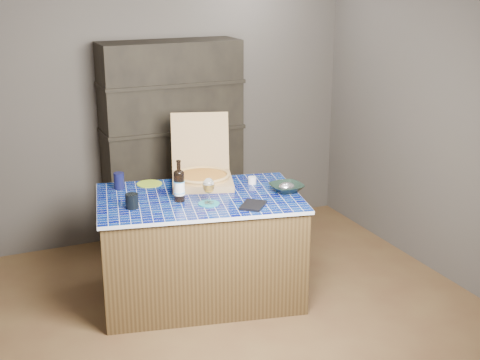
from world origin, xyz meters
name	(u,v)px	position (x,y,z in m)	size (l,w,h in m)	color
room	(242,147)	(0.00, 0.00, 1.25)	(3.50, 3.50, 3.50)	brown
shelving_unit	(173,144)	(0.00, 1.53, 0.90)	(1.20, 0.41, 1.80)	black
kitchen_island	(200,247)	(-0.17, 0.38, 0.40)	(1.62, 1.21, 0.80)	#4F3A1F
pizza_box	(202,174)	(-0.04, 0.67, 0.87)	(0.60, 0.67, 0.50)	tan
mead_bottle	(179,185)	(-0.33, 0.34, 0.92)	(0.08, 0.08, 0.30)	black
teal_trivet	(209,204)	(-0.17, 0.20, 0.80)	(0.15, 0.15, 0.01)	#18737D
wine_glass	(209,186)	(-0.17, 0.20, 0.93)	(0.08, 0.08, 0.19)	white
tumbler	(132,201)	(-0.68, 0.34, 0.85)	(0.09, 0.09, 0.10)	black
dvd_case	(253,205)	(0.10, 0.03, 0.81)	(0.15, 0.21, 0.02)	black
bowl	(286,188)	(0.46, 0.23, 0.83)	(0.24, 0.24, 0.06)	black
foil_contents	(287,186)	(0.46, 0.23, 0.84)	(0.12, 0.10, 0.06)	silver
white_jar	(252,180)	(0.31, 0.50, 0.83)	(0.06, 0.06, 0.05)	white
navy_cup	(119,181)	(-0.66, 0.79, 0.86)	(0.08, 0.08, 0.12)	black
green_trivet	(149,184)	(-0.42, 0.81, 0.80)	(0.19, 0.19, 0.01)	#8DAD25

